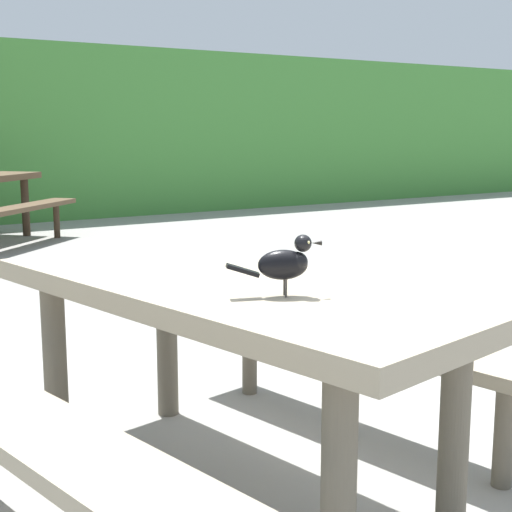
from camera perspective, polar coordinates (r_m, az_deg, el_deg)
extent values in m
plane|color=gray|center=(2.80, 4.13, -16.30)|extent=(60.00, 60.00, 0.00)
cube|color=gray|center=(2.44, -2.13, -2.67)|extent=(1.11, 1.92, 0.07)
cylinder|color=#635B4C|center=(1.92, 6.40, -18.03)|extent=(0.09, 0.09, 0.67)
cylinder|color=#635B4C|center=(2.32, 15.08, -13.28)|extent=(0.09, 0.09, 0.67)
cylinder|color=#635B4C|center=(2.95, -15.28, -8.27)|extent=(0.09, 0.09, 0.67)
cylinder|color=#635B4C|center=(3.22, -6.91, -6.44)|extent=(0.09, 0.09, 0.67)
cube|color=gray|center=(2.15, -16.53, -12.96)|extent=(0.62, 1.73, 0.05)
cube|color=gray|center=(3.01, 7.96, -6.06)|extent=(0.62, 1.73, 0.05)
cylinder|color=#635B4C|center=(2.75, 18.65, -12.86)|extent=(0.07, 0.07, 0.39)
cylinder|color=#635B4C|center=(3.49, -0.50, -7.52)|extent=(0.07, 0.07, 0.39)
ellipsoid|color=black|center=(2.18, 2.09, -0.68)|extent=(0.17, 0.13, 0.09)
ellipsoid|color=black|center=(2.18, 3.16, -0.48)|extent=(0.09, 0.08, 0.06)
sphere|color=black|center=(2.18, 3.66, 0.99)|extent=(0.05, 0.05, 0.05)
sphere|color=#EAE08C|center=(2.20, 3.86, 1.21)|extent=(0.01, 0.01, 0.01)
sphere|color=#EAE08C|center=(2.16, 4.07, 1.06)|extent=(0.01, 0.01, 0.01)
cone|color=black|center=(2.19, 4.71, 1.01)|extent=(0.03, 0.03, 0.02)
cube|color=black|center=(2.16, -1.04, -1.11)|extent=(0.10, 0.07, 0.04)
cylinder|color=#47423D|center=(2.21, 2.21, -2.35)|extent=(0.01, 0.01, 0.05)
cylinder|color=#47423D|center=(2.18, 2.34, -2.50)|extent=(0.01, 0.01, 0.05)
cylinder|color=#382B1D|center=(9.04, -17.41, 3.62)|extent=(0.09, 0.09, 0.67)
cube|color=brown|center=(8.21, -17.47, 3.60)|extent=(1.44, 1.37, 0.05)
cylinder|color=#382B1D|center=(8.78, -15.18, 2.63)|extent=(0.07, 0.07, 0.39)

